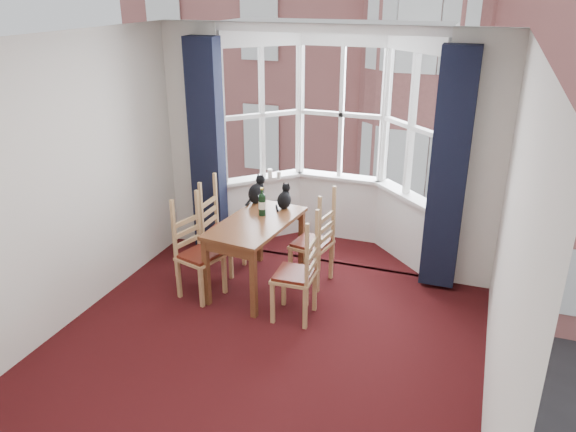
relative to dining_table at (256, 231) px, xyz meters
The scene contains 22 objects.
floor 1.60m from the dining_table, 70.04° to the right, with size 4.50×4.50×0.00m, color black.
ceiling 2.56m from the dining_table, 70.04° to the right, with size 4.50×4.50×0.00m, color white.
wall_left 2.15m from the dining_table, 137.90° to the right, with size 4.50×4.50×0.00m, color silver.
wall_right 2.93m from the dining_table, 28.61° to the right, with size 4.50×4.50×0.00m, color silver.
wall_near 3.71m from the dining_table, 82.21° to the right, with size 4.00×4.00×0.00m, color silver.
wall_back_pier_left 1.63m from the dining_table, 142.42° to the left, with size 0.70×0.12×2.80m, color silver.
wall_back_pier_right 2.43m from the dining_table, 22.53° to the left, with size 0.70×0.12×2.80m, color silver.
bay_window 1.64m from the dining_table, 70.47° to the left, with size 2.76×0.94×2.80m.
curtain_left 1.34m from the dining_table, 142.54° to the left, with size 0.38×0.22×2.60m, color black.
curtain_right 2.15m from the dining_table, 20.34° to the left, with size 0.38×0.22×2.60m, color black.
dining_table is the anchor object (origin of this frame).
chair_left_near 0.72m from the dining_table, 147.85° to the right, with size 0.50×0.51×0.92m.
chair_left_far 0.70m from the dining_table, 157.88° to the left, with size 0.40×0.42×0.92m.
chair_right_near 0.85m from the dining_table, 33.08° to the right, with size 0.41×0.43×0.92m.
chair_right_far 0.73m from the dining_table, 25.19° to the left, with size 0.46×0.48×0.92m.
cat_left 0.63m from the dining_table, 111.57° to the left, with size 0.24×0.29×0.35m.
cat_right 0.55m from the dining_table, 71.37° to the left, with size 0.16×0.22×0.30m.
wine_bottle 0.32m from the dining_table, 90.27° to the left, with size 0.08×0.08×0.32m.
candle_tall 1.30m from the dining_table, 104.62° to the left, with size 0.06×0.06×0.12m, color white.
candle_short 1.31m from the dining_table, 99.52° to the left, with size 0.06×0.06×0.09m, color white.
street 31.61m from the dining_table, 89.08° to the left, with size 80.00×80.00×0.00m, color #333335.
tenement_building 12.69m from the dining_table, 87.76° to the left, with size 18.40×7.80×15.20m.
Camera 1 is at (1.74, -3.80, 3.18)m, focal length 35.00 mm.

